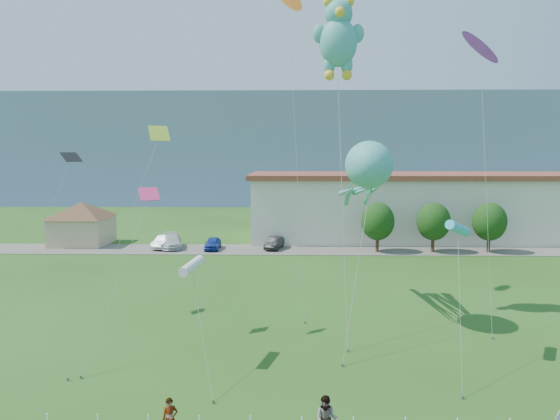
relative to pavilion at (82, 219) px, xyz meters
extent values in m
plane|color=#264C15|center=(24.00, -38.00, -3.02)|extent=(160.00, 160.00, 0.00)
cube|color=#59544C|center=(24.00, -3.00, -2.99)|extent=(70.00, 6.00, 0.06)
cube|color=slate|center=(24.00, 82.00, 9.48)|extent=(160.00, 50.00, 25.00)
cube|color=tan|center=(0.00, 0.00, -1.42)|extent=(6.00, 6.00, 3.20)
pyramid|color=brown|center=(0.00, 0.00, 1.08)|extent=(9.20, 9.20, 1.80)
cube|color=beige|center=(50.00, 6.00, 0.78)|extent=(60.00, 14.00, 7.60)
cube|color=brown|center=(50.00, 6.00, 4.88)|extent=(61.00, 15.00, 0.60)
cylinder|color=white|center=(15.00, -39.30, -2.77)|extent=(0.05, 0.05, 0.50)
cylinder|color=white|center=(17.00, -39.30, -2.77)|extent=(0.05, 0.05, 0.50)
cylinder|color=#3F2B19|center=(34.00, -4.00, -1.92)|extent=(0.36, 0.36, 2.20)
ellipsoid|color=#14380F|center=(34.00, -4.00, 0.38)|extent=(3.60, 3.60, 4.14)
cylinder|color=#3F2B19|center=(40.00, -4.00, -1.92)|extent=(0.36, 0.36, 2.20)
ellipsoid|color=#14380F|center=(40.00, -4.00, 0.38)|extent=(3.60, 3.60, 4.14)
cylinder|color=#3F2B19|center=(46.00, -4.00, -1.92)|extent=(0.36, 0.36, 2.20)
ellipsoid|color=#14380F|center=(46.00, -4.00, 0.38)|extent=(3.60, 3.60, 4.14)
imported|color=gray|center=(20.10, -40.28, -2.14)|extent=(0.65, 0.50, 1.57)
imported|color=gray|center=(25.86, -40.37, -2.05)|extent=(1.00, 0.87, 1.75)
imported|color=silver|center=(10.30, -2.30, -2.24)|extent=(2.28, 4.58, 1.44)
imported|color=silver|center=(11.10, -2.18, -2.20)|extent=(3.30, 5.60, 1.52)
imported|color=#1B3397|center=(15.89, -2.98, -2.30)|extent=(1.60, 3.91, 1.33)
imported|color=black|center=(22.77, -2.50, -2.30)|extent=(2.32, 4.24, 1.32)
ellipsoid|color=teal|center=(29.28, -27.30, 6.96)|extent=(2.88, 3.75, 2.88)
sphere|color=white|center=(28.76, -28.43, 7.27)|extent=(0.45, 0.45, 0.45)
sphere|color=white|center=(29.79, -28.43, 7.27)|extent=(0.45, 0.45, 0.45)
cylinder|color=slate|center=(27.17, -33.56, -2.94)|extent=(0.10, 0.10, 0.16)
cylinder|color=gray|center=(28.22, -30.93, 1.65)|extent=(2.14, 5.29, 9.04)
ellipsoid|color=teal|center=(27.62, -24.22, 14.79)|extent=(2.47, 2.10, 3.09)
sphere|color=teal|center=(27.62, -24.22, 16.59)|extent=(1.80, 1.80, 1.80)
sphere|color=yellow|center=(26.96, -24.22, 17.35)|extent=(0.66, 0.66, 0.66)
sphere|color=yellow|center=(28.29, -24.22, 17.35)|extent=(0.66, 0.66, 0.66)
sphere|color=yellow|center=(27.62, -24.98, 16.50)|extent=(0.66, 0.66, 0.66)
ellipsoid|color=teal|center=(26.39, -24.22, 15.36)|extent=(0.85, 0.61, 1.20)
ellipsoid|color=teal|center=(28.86, -24.22, 15.36)|extent=(0.85, 0.61, 1.20)
ellipsoid|color=teal|center=(27.05, -24.22, 13.36)|extent=(0.76, 0.66, 1.23)
ellipsoid|color=teal|center=(28.19, -24.22, 13.36)|extent=(0.76, 0.66, 1.23)
sphere|color=yellow|center=(27.05, -24.41, 12.70)|extent=(0.66, 0.66, 0.66)
sphere|color=yellow|center=(28.19, -24.41, 12.70)|extent=(0.66, 0.66, 0.66)
cylinder|color=slate|center=(27.65, -31.71, -2.94)|extent=(0.10, 0.10, 0.16)
cylinder|color=gray|center=(27.63, -27.96, 4.82)|extent=(0.05, 7.51, 15.38)
cylinder|color=#2DB5CD|center=(33.21, -31.95, 3.77)|extent=(0.50, 2.25, 0.87)
cylinder|color=slate|center=(32.06, -36.80, -2.94)|extent=(0.10, 0.10, 0.16)
cylinder|color=gray|center=(32.64, -34.37, 0.35)|extent=(1.18, 4.88, 6.45)
cube|color=black|center=(10.23, -25.25, 7.41)|extent=(1.29, 1.29, 0.86)
cylinder|color=gray|center=(9.40, -28.83, 2.17)|extent=(1.68, 7.17, 10.09)
cone|color=#AA37DF|center=(37.21, -23.10, 14.73)|extent=(1.80, 1.33, 1.33)
cylinder|color=slate|center=(36.22, -29.63, -2.94)|extent=(0.10, 0.10, 0.16)
cylinder|color=gray|center=(36.71, -26.36, 5.83)|extent=(1.01, 6.55, 17.40)
cube|color=#AAD031|center=(17.01, -28.97, 8.78)|extent=(1.29, 1.29, 0.86)
cylinder|color=slate|center=(14.05, -35.41, -2.94)|extent=(0.10, 0.10, 0.16)
cylinder|color=gray|center=(15.53, -32.19, 2.86)|extent=(2.99, 6.47, 11.46)
cylinder|color=white|center=(19.56, -33.04, 1.98)|extent=(0.50, 2.25, 0.87)
cylinder|color=slate|center=(21.24, -37.42, -2.94)|extent=(0.10, 0.10, 0.16)
cylinder|color=gray|center=(20.40, -35.23, -0.54)|extent=(1.71, 4.40, 4.66)
cube|color=#DF316E|center=(16.26, -28.72, 5.28)|extent=(1.29, 1.29, 0.86)
cylinder|color=slate|center=(14.58, -35.18, -2.94)|extent=(0.10, 0.10, 0.16)
cylinder|color=gray|center=(15.42, -31.95, 1.11)|extent=(1.70, 6.49, 7.95)
cylinder|color=slate|center=(25.47, -27.18, -2.94)|extent=(0.10, 0.10, 0.16)
cylinder|color=gray|center=(24.91, -23.20, 8.10)|extent=(1.16, 7.99, 21.93)
camera|label=1|loc=(24.53, -57.63, 7.58)|focal=32.00mm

